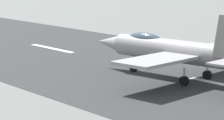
# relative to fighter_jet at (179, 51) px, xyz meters

# --- Properties ---
(ground_plane) EXTENTS (400.00, 400.00, 0.00)m
(ground_plane) POSITION_rel_fighter_jet_xyz_m (-3.64, -1.27, -2.40)
(ground_plane) COLOR slate
(runway_strip) EXTENTS (240.00, 26.00, 0.02)m
(runway_strip) POSITION_rel_fighter_jet_xyz_m (-3.65, -1.27, -2.39)
(runway_strip) COLOR #2D3030
(runway_strip) RESTS_ON ground
(fighter_jet) EXTENTS (17.14, 14.98, 5.60)m
(fighter_jet) POSITION_rel_fighter_jet_xyz_m (0.00, 0.00, 0.00)
(fighter_jet) COLOR gray
(fighter_jet) RESTS_ON ground
(crew_person) EXTENTS (0.46, 0.62, 1.63)m
(crew_person) POSITION_rel_fighter_jet_xyz_m (15.27, -8.86, -1.58)
(crew_person) COLOR #1E2338
(crew_person) RESTS_ON ground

